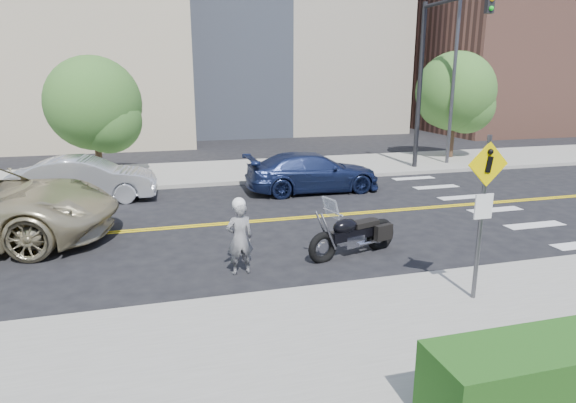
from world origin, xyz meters
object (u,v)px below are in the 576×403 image
at_px(motorcycle, 354,225).
at_px(parked_car_blue, 313,172).
at_px(motorcyclist, 240,236).
at_px(pedestrian_sign, 483,203).
at_px(parked_car_silver, 86,179).

bearing_deg(motorcycle, parked_car_blue, 63.40).
bearing_deg(motorcyclist, parked_car_blue, -124.98).
xyz_separation_m(pedestrian_sign, motorcycle, (-1.11, 3.04, -1.22)).
height_order(motorcyclist, parked_car_blue, motorcyclist).
xyz_separation_m(motorcyclist, parked_car_blue, (3.90, 6.91, -0.12)).
distance_m(pedestrian_sign, motorcycle, 3.46).
height_order(motorcycle, parked_car_blue, motorcycle).
height_order(pedestrian_sign, parked_car_silver, pedestrian_sign).
relative_size(motorcycle, parked_car_blue, 0.49).
xyz_separation_m(parked_car_silver, parked_car_blue, (7.84, -0.67, -0.04)).
xyz_separation_m(motorcyclist, motorcycle, (2.78, 0.42, -0.10)).
xyz_separation_m(motorcyclist, parked_car_silver, (-3.94, 7.58, -0.09)).
bearing_deg(motorcyclist, parked_car_silver, -68.04).
distance_m(pedestrian_sign, motorcyclist, 4.82).
bearing_deg(parked_car_silver, pedestrian_sign, -140.07).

